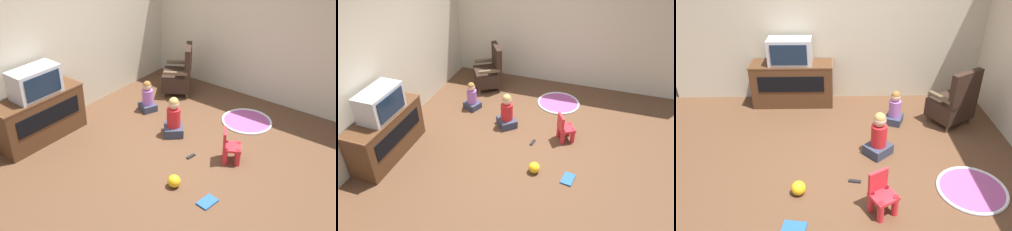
# 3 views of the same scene
# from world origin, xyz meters

# --- Properties ---
(ground_plane) EXTENTS (30.00, 30.00, 0.00)m
(ground_plane) POSITION_xyz_m (0.00, 0.00, 0.00)
(ground_plane) COLOR brown
(wall_back) EXTENTS (5.47, 0.12, 2.62)m
(wall_back) POSITION_xyz_m (-0.26, 2.12, 1.31)
(wall_back) COLOR beige
(wall_back) RESTS_ON ground_plane
(wall_right) EXTENTS (0.12, 5.18, 2.62)m
(wall_right) POSITION_xyz_m (2.41, -0.41, 1.31)
(wall_right) COLOR beige
(wall_right) RESTS_ON ground_plane
(tv_cabinet) EXTENTS (1.37, 0.47, 0.74)m
(tv_cabinet) POSITION_xyz_m (-0.87, 1.81, 0.38)
(tv_cabinet) COLOR #4C2D19
(tv_cabinet) RESTS_ON ground_plane
(television) EXTENTS (0.70, 0.39, 0.42)m
(television) POSITION_xyz_m (-0.87, 1.78, 0.95)
(television) COLOR #B7B7BC
(television) RESTS_ON tv_cabinet
(black_armchair) EXTENTS (0.77, 0.74, 0.92)m
(black_armchair) POSITION_xyz_m (1.67, 1.08, 0.35)
(black_armchair) COLOR brown
(black_armchair) RESTS_ON ground_plane
(yellow_kid_chair) EXTENTS (0.35, 0.34, 0.49)m
(yellow_kid_chair) POSITION_xyz_m (0.36, -0.75, 0.20)
(yellow_kid_chair) COLOR red
(yellow_kid_chair) RESTS_ON ground_plane
(play_mat) EXTENTS (0.83, 0.83, 0.04)m
(play_mat) POSITION_xyz_m (1.47, -0.45, 0.01)
(play_mat) COLOR #A54C8C
(play_mat) RESTS_ON ground_plane
(child_watching_left) EXTENTS (0.43, 0.43, 0.64)m
(child_watching_left) POSITION_xyz_m (0.44, 0.29, 0.27)
(child_watching_left) COLOR #33384C
(child_watching_left) RESTS_ON ground_plane
(child_watching_center) EXTENTS (0.33, 0.35, 0.55)m
(child_watching_center) POSITION_xyz_m (0.78, 1.10, 0.24)
(child_watching_center) COLOR #33384C
(child_watching_center) RESTS_ON ground_plane
(toy_ball) EXTENTS (0.17, 0.17, 0.17)m
(toy_ball) POSITION_xyz_m (-0.57, -0.47, 0.08)
(toy_ball) COLOR yellow
(toy_ball) RESTS_ON ground_plane
(book) EXTENTS (0.27, 0.20, 0.02)m
(book) POSITION_xyz_m (-0.57, -0.98, 0.01)
(book) COLOR #235699
(book) RESTS_ON ground_plane
(remote_control) EXTENTS (0.16, 0.07, 0.02)m
(remote_control) POSITION_xyz_m (0.09, -0.28, 0.01)
(remote_control) COLOR black
(remote_control) RESTS_ON ground_plane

